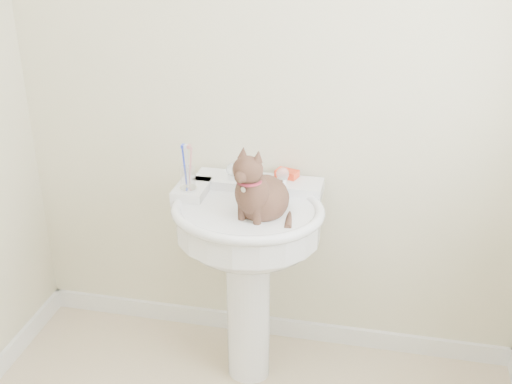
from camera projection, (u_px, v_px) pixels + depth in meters
The scene contains 7 objects.
wall_back at pixel (273, 76), 2.54m from camera, with size 2.20×0.00×2.50m, color beige, non-canonical shape.
baseboard_back at pixel (270, 325), 3.04m from camera, with size 2.20×0.02×0.09m, color white.
pedestal_sink at pixel (248, 240), 2.54m from camera, with size 0.61×0.60×0.84m.
faucet at pixel (256, 174), 2.58m from camera, with size 0.28×0.12×0.14m.
soap_bar at pixel (287, 174), 2.64m from camera, with size 0.09×0.06×0.03m, color red.
toothbrush_cup at pixel (188, 178), 2.52m from camera, with size 0.07×0.07×0.19m.
cat at pixel (260, 195), 2.40m from camera, with size 0.22×0.27×0.40m.
Camera 1 is at (0.46, -1.35, 1.91)m, focal length 45.00 mm.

